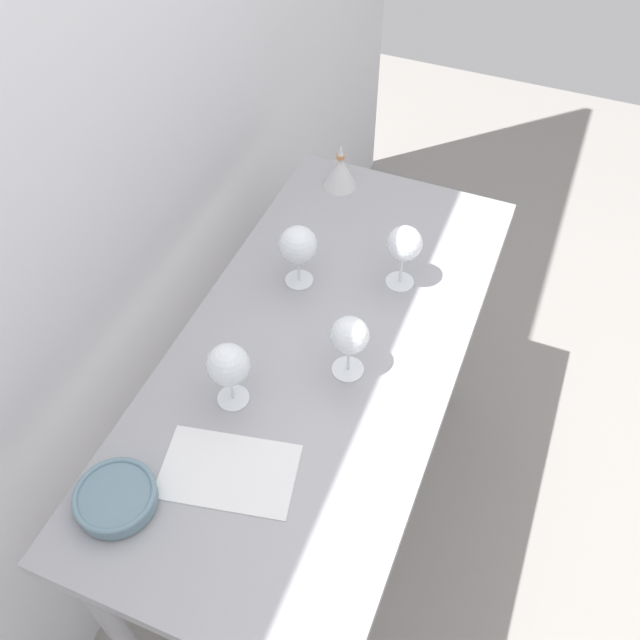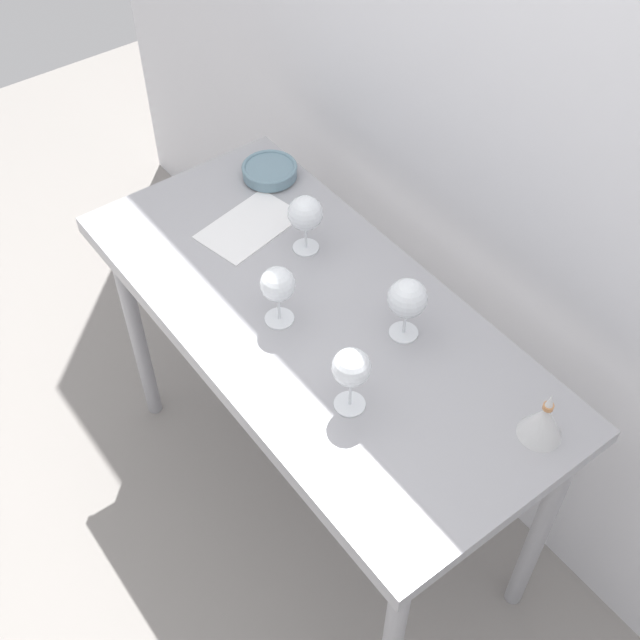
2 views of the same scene
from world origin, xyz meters
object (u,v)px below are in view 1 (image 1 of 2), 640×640
Objects in this scene: wine_glass_near_center at (349,337)px; wine_glass_far_left at (228,366)px; decanter_funnel at (340,172)px; wine_glass_near_right at (404,245)px; tasting_bowl at (116,498)px; wine_glass_far_right at (298,246)px; tasting_sheet_upper at (229,471)px.

wine_glass_far_left reaches higher than wine_glass_near_center.
wine_glass_near_center is 1.19× the size of decanter_funnel.
wine_glass_near_right is 1.28× the size of decanter_funnel.
wine_glass_near_right is at bearing -137.71° from decanter_funnel.
wine_glass_near_center is 1.02× the size of tasting_bowl.
wine_glass_near_right reaches higher than decanter_funnel.
tasting_bowl is (-0.31, 0.10, -0.09)m from wine_glass_far_left.
wine_glass_near_center is 0.27m from wine_glass_far_left.
decanter_funnel is (0.32, 0.29, -0.08)m from wine_glass_near_right.
tasting_bowl is (-0.48, 0.31, -0.09)m from wine_glass_near_center.
wine_glass_far_left is 0.54m from wine_glass_near_right.
wine_glass_near_right is (0.49, -0.23, 0.01)m from wine_glass_far_left.
decanter_funnel is at bearing 42.29° from wine_glass_near_right.
wine_glass_far_left is 0.39m from wine_glass_far_right.
tasting_bowl is at bearing 157.53° from wine_glass_near_right.
decanter_funnel is (1.11, -0.04, 0.02)m from tasting_bowl.
wine_glass_far_left is 0.61× the size of tasting_sheet_upper.
wine_glass_far_left reaches higher than tasting_sheet_upper.
wine_glass_near_center is 0.58m from tasting_bowl.
decanter_funnel reaches higher than tasting_bowl.
wine_glass_far_left is 0.81m from decanter_funnel.
tasting_sheet_upper is at bearing -171.58° from wine_glass_far_right.
decanter_funnel is at bearing -2.20° from tasting_bowl.
wine_glass_far_right is 0.72m from tasting_bowl.
decanter_funnel is (0.41, 0.05, -0.07)m from wine_glass_far_right.
tasting_sheet_upper is (-0.56, -0.08, -0.12)m from wine_glass_far_right.
tasting_sheet_upper is at bearing 158.24° from wine_glass_near_center.
tasting_sheet_upper is 0.98m from decanter_funnel.
wine_glass_far_right is at bearing -173.64° from decanter_funnel.
wine_glass_near_center is 0.97× the size of wine_glass_far_right.
wine_glass_far_left is 0.34m from tasting_bowl.
wine_glass_near_right is 0.65× the size of tasting_sheet_upper.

